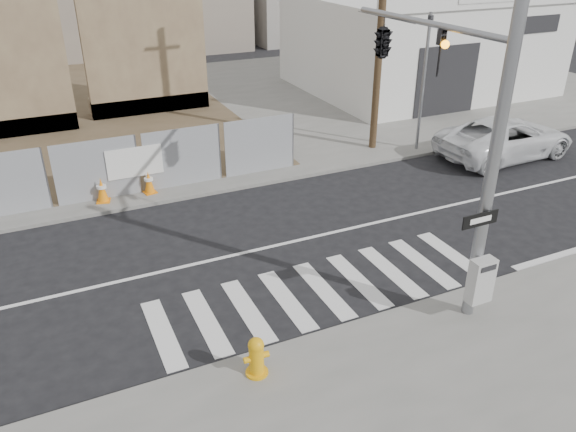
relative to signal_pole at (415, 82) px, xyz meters
name	(u,v)px	position (x,y,z in m)	size (l,w,h in m)	color
ground	(282,244)	(-2.49, 2.05, -4.78)	(100.00, 100.00, 0.00)	black
sidewalk_far	(163,113)	(-2.49, 16.05, -4.72)	(50.00, 20.00, 0.12)	slate
signal_pole	(415,82)	(0.00, 0.00, 0.00)	(0.96, 5.87, 7.00)	gray
far_signal_pole	(425,64)	(5.51, 6.65, -1.30)	(0.16, 0.20, 5.60)	gray
concrete_wall_right	(145,43)	(-2.99, 16.13, -1.40)	(5.50, 1.30, 8.00)	brown
auto_shop	(418,42)	(11.50, 15.01, -2.25)	(12.00, 10.20, 5.95)	silver
utility_pole_right	(382,15)	(4.01, 7.55, 0.42)	(1.60, 0.28, 10.00)	#473621
fire_hydrant	(256,356)	(-5.13, -2.60, -4.24)	(0.52, 0.48, 0.85)	#E49F0C
suv	(505,138)	(8.21, 4.71, -4.00)	(2.59, 5.62, 1.56)	white
traffic_cone_c	(102,190)	(-6.66, 6.82, -4.27)	(0.50, 0.50, 0.80)	orange
traffic_cone_d	(149,182)	(-5.14, 6.86, -4.29)	(0.46, 0.46, 0.76)	orange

